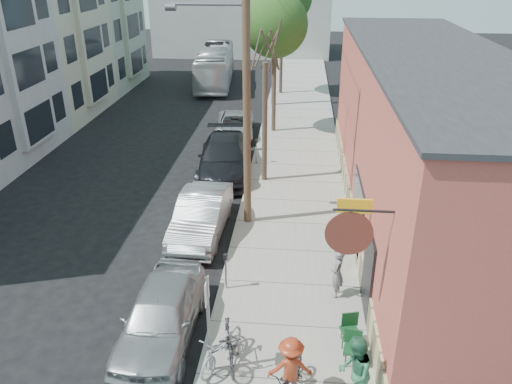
# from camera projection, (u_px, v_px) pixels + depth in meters

# --- Properties ---
(ground) EXTENTS (120.00, 120.00, 0.00)m
(ground) POSITION_uv_depth(u_px,v_px,m) (160.00, 280.00, 16.28)
(ground) COLOR black
(sidewalk) EXTENTS (4.50, 58.00, 0.15)m
(sidewalk) POSITION_uv_depth(u_px,v_px,m) (296.00, 159.00, 25.80)
(sidewalk) COLOR gray
(sidewalk) RESTS_ON ground
(cafe_building) EXTENTS (6.60, 20.20, 6.61)m
(cafe_building) POSITION_uv_depth(u_px,v_px,m) (424.00, 142.00, 18.62)
(cafe_building) COLOR #AF4B41
(cafe_building) RESTS_ON ground
(apartment_row) EXTENTS (6.30, 32.00, 9.00)m
(apartment_row) POSITION_uv_depth(u_px,v_px,m) (12.00, 56.00, 27.91)
(apartment_row) COLOR #A0AD92
(apartment_row) RESTS_ON ground
(sign_post) EXTENTS (0.07, 0.45, 2.80)m
(sign_post) POSITION_uv_depth(u_px,v_px,m) (208.00, 316.00, 11.86)
(sign_post) COLOR slate
(sign_post) RESTS_ON sidewalk
(parking_meter_near) EXTENTS (0.14, 0.14, 1.24)m
(parking_meter_near) POSITION_uv_depth(u_px,v_px,m) (226.00, 266.00, 15.30)
(parking_meter_near) COLOR slate
(parking_meter_near) RESTS_ON sidewalk
(parking_meter_far) EXTENTS (0.14, 0.14, 1.24)m
(parking_meter_far) POSITION_uv_depth(u_px,v_px,m) (256.00, 147.00, 24.73)
(parking_meter_far) COLOR slate
(parking_meter_far) RESTS_ON sidewalk
(utility_pole_near) EXTENTS (3.57, 0.28, 10.00)m
(utility_pole_near) POSITION_uv_depth(u_px,v_px,m) (245.00, 88.00, 17.39)
(utility_pole_near) COLOR #503A28
(utility_pole_near) RESTS_ON sidewalk
(utility_pole_far) EXTENTS (1.80, 0.28, 10.00)m
(utility_pole_far) POSITION_uv_depth(u_px,v_px,m) (274.00, 27.00, 32.71)
(utility_pole_far) COLOR #503A28
(utility_pole_far) RESTS_ON sidewalk
(tree_bare) EXTENTS (0.24, 0.24, 5.38)m
(tree_bare) POSITION_uv_depth(u_px,v_px,m) (265.00, 124.00, 22.11)
(tree_bare) COLOR #44392C
(tree_bare) RESTS_ON sidewalk
(tree_leafy_mid) EXTENTS (3.60, 3.60, 7.84)m
(tree_leafy_mid) POSITION_uv_depth(u_px,v_px,m) (275.00, 25.00, 27.18)
(tree_leafy_mid) COLOR #44392C
(tree_leafy_mid) RESTS_ON sidewalk
(patio_chair_a) EXTENTS (0.60, 0.60, 0.88)m
(patio_chair_a) POSITION_uv_depth(u_px,v_px,m) (350.00, 331.00, 13.22)
(patio_chair_a) COLOR #11401F
(patio_chair_a) RESTS_ON sidewalk
(patio_chair_b) EXTENTS (0.59, 0.59, 0.88)m
(patio_chair_b) POSITION_uv_depth(u_px,v_px,m) (353.00, 349.00, 12.62)
(patio_chair_b) COLOR #11401F
(patio_chair_b) RESTS_ON sidewalk
(patron_grey) EXTENTS (0.51, 0.66, 1.61)m
(patron_grey) POSITION_uv_depth(u_px,v_px,m) (337.00, 273.00, 14.99)
(patron_grey) COLOR slate
(patron_grey) RESTS_ON sidewalk
(patron_green) EXTENTS (0.87, 1.04, 1.92)m
(patron_green) POSITION_uv_depth(u_px,v_px,m) (354.00, 373.00, 11.20)
(patron_green) COLOR #296848
(patron_green) RESTS_ON sidewalk
(cyclist) EXTENTS (1.12, 0.73, 1.64)m
(cyclist) POSITION_uv_depth(u_px,v_px,m) (291.00, 368.00, 11.53)
(cyclist) COLOR #962F15
(cyclist) RESTS_ON sidewalk
(cyclist_bike) EXTENTS (1.13, 1.90, 0.94)m
(cyclist_bike) POSITION_uv_depth(u_px,v_px,m) (290.00, 379.00, 11.68)
(cyclist_bike) COLOR black
(cyclist_bike) RESTS_ON sidewalk
(parked_bike_a) EXTENTS (0.93, 1.89, 1.09)m
(parked_bike_a) POSITION_uv_depth(u_px,v_px,m) (229.00, 344.00, 12.62)
(parked_bike_a) COLOR black
(parked_bike_a) RESTS_ON sidewalk
(parked_bike_b) EXTENTS (1.34, 1.99, 0.99)m
(parked_bike_b) POSITION_uv_depth(u_px,v_px,m) (222.00, 347.00, 12.59)
(parked_bike_b) COLOR gray
(parked_bike_b) RESTS_ON sidewalk
(car_0) EXTENTS (1.89, 4.63, 1.57)m
(car_0) POSITION_uv_depth(u_px,v_px,m) (161.00, 315.00, 13.51)
(car_0) COLOR #979B9E
(car_0) RESTS_ON ground
(car_1) EXTENTS (1.79, 4.83, 1.58)m
(car_1) POSITION_uv_depth(u_px,v_px,m) (201.00, 215.00, 18.68)
(car_1) COLOR #A7ACAF
(car_1) RESTS_ON ground
(car_2) EXTENTS (2.88, 6.02, 1.69)m
(car_2) POSITION_uv_depth(u_px,v_px,m) (224.00, 157.00, 23.88)
(car_2) COLOR black
(car_2) RESTS_ON ground
(car_3) EXTENTS (2.53, 4.79, 1.29)m
(car_3) POSITION_uv_depth(u_px,v_px,m) (235.00, 125.00, 29.14)
(car_3) COLOR #9B9EA2
(car_3) RESTS_ON ground
(bus) EXTENTS (3.40, 10.78, 2.95)m
(bus) POSITION_uv_depth(u_px,v_px,m) (215.00, 66.00, 40.49)
(bus) COLOR silver
(bus) RESTS_ON ground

